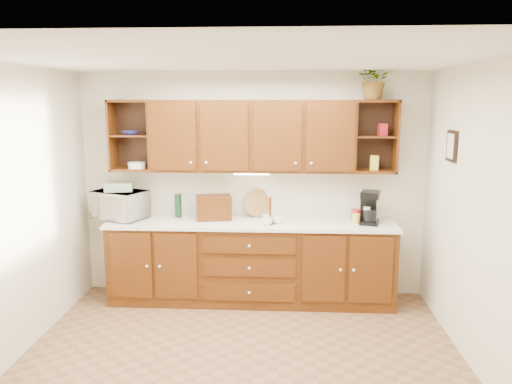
# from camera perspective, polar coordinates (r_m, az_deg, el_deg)

# --- Properties ---
(floor) EXTENTS (4.00, 4.00, 0.00)m
(floor) POSITION_cam_1_polar(r_m,az_deg,el_deg) (4.63, -1.80, -19.16)
(floor) COLOR brown
(floor) RESTS_ON ground
(ceiling) EXTENTS (4.00, 4.00, 0.00)m
(ceiling) POSITION_cam_1_polar(r_m,az_deg,el_deg) (4.03, -2.02, 14.93)
(ceiling) COLOR white
(ceiling) RESTS_ON back_wall
(back_wall) EXTENTS (4.00, 0.00, 4.00)m
(back_wall) POSITION_cam_1_polar(r_m,az_deg,el_deg) (5.85, -0.38, 0.77)
(back_wall) COLOR beige
(back_wall) RESTS_ON floor
(left_wall) EXTENTS (0.00, 3.50, 3.50)m
(left_wall) POSITION_cam_1_polar(r_m,az_deg,el_deg) (4.75, -26.71, -2.64)
(left_wall) COLOR beige
(left_wall) RESTS_ON floor
(right_wall) EXTENTS (0.00, 3.50, 3.50)m
(right_wall) POSITION_cam_1_polar(r_m,az_deg,el_deg) (4.44, 24.83, -3.36)
(right_wall) COLOR beige
(right_wall) RESTS_ON floor
(base_cabinets) EXTENTS (3.20, 0.60, 0.90)m
(base_cabinets) POSITION_cam_1_polar(r_m,az_deg,el_deg) (5.77, -0.55, -8.09)
(base_cabinets) COLOR #361706
(base_cabinets) RESTS_ON floor
(countertop) EXTENTS (3.24, 0.64, 0.04)m
(countertop) POSITION_cam_1_polar(r_m,az_deg,el_deg) (5.62, -0.57, -3.58)
(countertop) COLOR white
(countertop) RESTS_ON base_cabinets
(upper_cabinets) EXTENTS (3.20, 0.33, 0.80)m
(upper_cabinets) POSITION_cam_1_polar(r_m,az_deg,el_deg) (5.62, -0.39, 6.46)
(upper_cabinets) COLOR #361706
(upper_cabinets) RESTS_ON back_wall
(undercabinet_light) EXTENTS (0.40, 0.05, 0.02)m
(undercabinet_light) POSITION_cam_1_polar(r_m,az_deg,el_deg) (5.61, -0.52, 2.11)
(undercabinet_light) COLOR white
(undercabinet_light) RESTS_ON upper_cabinets
(framed_picture) EXTENTS (0.03, 0.24, 0.30)m
(framed_picture) POSITION_cam_1_polar(r_m,az_deg,el_deg) (5.18, 21.48, 4.92)
(framed_picture) COLOR black
(framed_picture) RESTS_ON right_wall
(wicker_basket) EXTENTS (0.30, 0.30, 0.14)m
(wicker_basket) POSITION_cam_1_polar(r_m,az_deg,el_deg) (5.85, -14.43, -2.46)
(wicker_basket) COLOR #A88146
(wicker_basket) RESTS_ON countertop
(microwave) EXTENTS (0.69, 0.60, 0.32)m
(microwave) POSITION_cam_1_polar(r_m,az_deg,el_deg) (5.94, -15.32, -1.40)
(microwave) COLOR silver
(microwave) RESTS_ON countertop
(towel_stack) EXTENTS (0.35, 0.29, 0.09)m
(towel_stack) POSITION_cam_1_polar(r_m,az_deg,el_deg) (5.90, -15.42, 0.58)
(towel_stack) COLOR #CDCE61
(towel_stack) RESTS_ON microwave
(wine_bottle) EXTENTS (0.09, 0.09, 0.28)m
(wine_bottle) POSITION_cam_1_polar(r_m,az_deg,el_deg) (5.86, -8.87, -1.54)
(wine_bottle) COLOR #103218
(wine_bottle) RESTS_ON countertop
(woven_tray) EXTENTS (0.34, 0.22, 0.33)m
(woven_tray) POSITION_cam_1_polar(r_m,az_deg,el_deg) (5.86, 0.11, -2.72)
(woven_tray) COLOR #A88146
(woven_tray) RESTS_ON countertop
(bread_box) EXTENTS (0.43, 0.32, 0.27)m
(bread_box) POSITION_cam_1_polar(r_m,az_deg,el_deg) (5.71, -4.85, -1.79)
(bread_box) COLOR #361706
(bread_box) RESTS_ON countertop
(mug_tree) EXTENTS (0.25, 0.26, 0.30)m
(mug_tree) POSITION_cam_1_polar(r_m,az_deg,el_deg) (5.51, 1.64, -3.17)
(mug_tree) COLOR #361706
(mug_tree) RESTS_ON countertop
(canister_red) EXTENTS (0.12, 0.12, 0.14)m
(canister_red) POSITION_cam_1_polar(r_m,az_deg,el_deg) (5.73, 11.38, -2.62)
(canister_red) COLOR #A9181D
(canister_red) RESTS_ON countertop
(canister_white) EXTENTS (0.10, 0.10, 0.19)m
(canister_white) POSITION_cam_1_polar(r_m,az_deg,el_deg) (5.62, 12.54, -2.63)
(canister_white) COLOR white
(canister_white) RESTS_ON countertop
(canister_yellow) EXTENTS (0.10, 0.10, 0.11)m
(canister_yellow) POSITION_cam_1_polar(r_m,az_deg,el_deg) (5.63, 11.37, -2.99)
(canister_yellow) COLOR gold
(canister_yellow) RESTS_ON countertop
(coffee_maker) EXTENTS (0.26, 0.30, 0.36)m
(coffee_maker) POSITION_cam_1_polar(r_m,az_deg,el_deg) (5.65, 12.85, -1.77)
(coffee_maker) COLOR black
(coffee_maker) RESTS_ON countertop
(bowl_stack) EXTENTS (0.22, 0.22, 0.04)m
(bowl_stack) POSITION_cam_1_polar(r_m,az_deg,el_deg) (5.84, -14.13, 6.58)
(bowl_stack) COLOR navy
(bowl_stack) RESTS_ON upper_cabinets
(plate_stack) EXTENTS (0.21, 0.21, 0.07)m
(plate_stack) POSITION_cam_1_polar(r_m,az_deg,el_deg) (5.85, -13.47, 3.01)
(plate_stack) COLOR white
(plate_stack) RESTS_ON upper_cabinets
(pantry_box_yellow) EXTENTS (0.11, 0.10, 0.16)m
(pantry_box_yellow) POSITION_cam_1_polar(r_m,az_deg,el_deg) (5.69, 13.40, 3.28)
(pantry_box_yellow) COLOR gold
(pantry_box_yellow) RESTS_ON upper_cabinets
(pantry_box_red) EXTENTS (0.10, 0.09, 0.13)m
(pantry_box_red) POSITION_cam_1_polar(r_m,az_deg,el_deg) (5.68, 14.28, 6.93)
(pantry_box_red) COLOR #A9181D
(pantry_box_red) RESTS_ON upper_cabinets
(potted_plant) EXTENTS (0.40, 0.35, 0.43)m
(potted_plant) POSITION_cam_1_polar(r_m,az_deg,el_deg) (5.64, 13.45, 12.42)
(potted_plant) COLOR #999999
(potted_plant) RESTS_ON upper_cabinets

